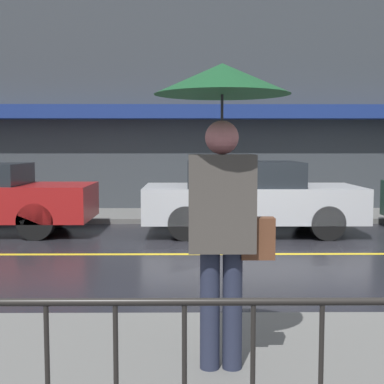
{
  "coord_description": "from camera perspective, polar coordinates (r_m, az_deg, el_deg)",
  "views": [
    {
      "loc": [
        -1.09,
        -8.46,
        1.73
      ],
      "look_at": [
        -1.05,
        -3.36,
        1.3
      ],
      "focal_mm": 50.0,
      "sensor_mm": 36.0,
      "label": 1
    }
  ],
  "objects": [
    {
      "name": "sidewalk_far",
      "position": [
        13.04,
        4.32,
        -2.49
      ],
      "size": [
        28.0,
        2.12,
        0.11
      ],
      "color": "#60605E",
      "rests_on": "ground_plane"
    },
    {
      "name": "car_silver",
      "position": [
        10.68,
        6.12,
        -0.47
      ],
      "size": [
        4.23,
        1.86,
        1.43
      ],
      "color": "#B2B5BA",
      "rests_on": "ground_plane"
    },
    {
      "name": "ground_plane",
      "position": [
        8.71,
        6.76,
        -6.61
      ],
      "size": [
        80.0,
        80.0,
        0.0
      ],
      "primitive_type": "plane",
      "color": "black"
    },
    {
      "name": "lane_marking",
      "position": [
        8.71,
        6.76,
        -6.58
      ],
      "size": [
        25.2,
        0.12,
        0.01
      ],
      "color": "gold",
      "rests_on": "ground_plane"
    },
    {
      "name": "building_storefront",
      "position": [
        14.2,
        4.0,
        11.43
      ],
      "size": [
        28.0,
        0.85,
        6.78
      ],
      "color": "#383D42",
      "rests_on": "ground_plane"
    },
    {
      "name": "pedestrian",
      "position": [
        3.8,
        3.3,
        5.29
      ],
      "size": [
        0.96,
        0.96,
        2.2
      ],
      "rotation": [
        0.0,
        0.0,
        3.14
      ],
      "color": "#23283D",
      "rests_on": "sidewalk_near"
    }
  ]
}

